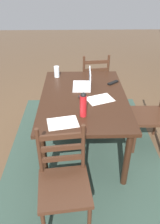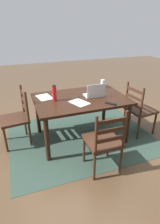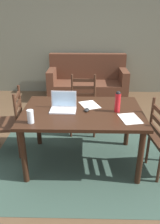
# 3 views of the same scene
# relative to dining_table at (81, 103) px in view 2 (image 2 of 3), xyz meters

# --- Properties ---
(ground_plane) EXTENTS (14.00, 14.00, 0.00)m
(ground_plane) POSITION_rel_dining_table_xyz_m (0.00, 0.00, -0.66)
(ground_plane) COLOR brown
(area_rug) EXTENTS (2.47, 1.93, 0.01)m
(area_rug) POSITION_rel_dining_table_xyz_m (0.00, 0.00, -0.66)
(area_rug) COLOR #2D4238
(area_rug) RESTS_ON ground
(dining_table) EXTENTS (1.50, 1.02, 0.75)m
(dining_table) POSITION_rel_dining_table_xyz_m (0.00, 0.00, 0.00)
(dining_table) COLOR black
(dining_table) RESTS_ON ground
(chair_left_far) EXTENTS (0.49, 0.49, 0.95)m
(chair_left_far) POSITION_rel_dining_table_xyz_m (-1.04, 0.21, -0.20)
(chair_left_far) COLOR #3D2316
(chair_left_far) RESTS_ON ground
(chair_far_head) EXTENTS (0.45, 0.45, 0.95)m
(chair_far_head) POSITION_rel_dining_table_xyz_m (0.00, 0.88, -0.20)
(chair_far_head) COLOR #3D2316
(chair_far_head) RESTS_ON ground
(chair_right_near) EXTENTS (0.48, 0.48, 0.95)m
(chair_right_near) POSITION_rel_dining_table_xyz_m (1.04, -0.21, -0.20)
(chair_right_near) COLOR #3D2316
(chair_right_near) RESTS_ON ground
(laptop) EXTENTS (0.33, 0.23, 0.23)m
(laptop) POSITION_rel_dining_table_xyz_m (-0.24, 0.03, 0.15)
(laptop) COLOR silver
(laptop) RESTS_ON dining_table
(water_bottle) EXTENTS (0.07, 0.07, 0.27)m
(water_bottle) POSITION_rel_dining_table_xyz_m (0.43, -0.02, 0.23)
(water_bottle) COLOR red
(water_bottle) RESTS_ON dining_table
(drinking_glass) EXTENTS (0.07, 0.07, 0.15)m
(drinking_glass) POSITION_rel_dining_table_xyz_m (-0.57, -0.35, 0.17)
(drinking_glass) COLOR silver
(drinking_glass) RESTS_ON dining_table
(computer_mouse) EXTENTS (0.08, 0.11, 0.03)m
(computer_mouse) POSITION_rel_dining_table_xyz_m (0.05, -0.02, 0.11)
(computer_mouse) COLOR black
(computer_mouse) RESTS_ON dining_table
(tv_remote) EXTENTS (0.14, 0.16, 0.02)m
(tv_remote) POSITION_rel_dining_table_xyz_m (-0.33, 0.40, 0.10)
(tv_remote) COLOR black
(tv_remote) RESTS_ON dining_table
(paper_stack_left) EXTENTS (0.26, 0.33, 0.00)m
(paper_stack_left) POSITION_rel_dining_table_xyz_m (0.55, -0.23, 0.09)
(paper_stack_left) COLOR white
(paper_stack_left) RESTS_ON dining_table
(paper_stack_right) EXTENTS (0.30, 0.35, 0.00)m
(paper_stack_right) POSITION_rel_dining_table_xyz_m (0.09, 0.19, 0.09)
(paper_stack_right) COLOR white
(paper_stack_right) RESTS_ON dining_table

